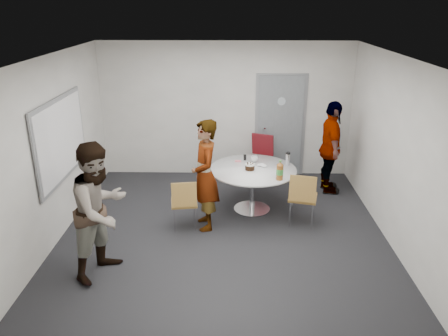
{
  "coord_description": "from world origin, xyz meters",
  "views": [
    {
      "loc": [
        0.12,
        -6.07,
        3.42
      ],
      "look_at": [
        0.01,
        0.25,
        0.98
      ],
      "focal_mm": 35.0,
      "sensor_mm": 36.0,
      "label": 1
    }
  ],
  "objects_px": {
    "chair_near_right": "(303,195)",
    "person_main": "(205,175)",
    "whiteboard": "(61,139)",
    "chair_near_left": "(184,200)",
    "table": "(254,175)",
    "door": "(280,126)",
    "person_left": "(100,210)",
    "person_right": "(331,148)",
    "chair_far": "(260,154)"
  },
  "relations": [
    {
      "from": "door",
      "to": "chair_far",
      "type": "xyz_separation_m",
      "value": [
        -0.41,
        -0.44,
        -0.44
      ]
    },
    {
      "from": "table",
      "to": "chair_near_right",
      "type": "bearing_deg",
      "value": -36.91
    },
    {
      "from": "door",
      "to": "chair_near_left",
      "type": "distance_m",
      "value": 3.02
    },
    {
      "from": "person_main",
      "to": "table",
      "type": "bearing_deg",
      "value": 114.11
    },
    {
      "from": "whiteboard",
      "to": "door",
      "type": "bearing_deg",
      "value": 32.66
    },
    {
      "from": "person_main",
      "to": "person_right",
      "type": "distance_m",
      "value": 2.65
    },
    {
      "from": "person_left",
      "to": "door",
      "type": "bearing_deg",
      "value": -9.58
    },
    {
      "from": "chair_near_left",
      "to": "chair_far",
      "type": "bearing_deg",
      "value": 48.44
    },
    {
      "from": "chair_near_left",
      "to": "person_main",
      "type": "distance_m",
      "value": 0.51
    },
    {
      "from": "door",
      "to": "chair_far",
      "type": "height_order",
      "value": "door"
    },
    {
      "from": "door",
      "to": "person_left",
      "type": "bearing_deg",
      "value": -126.44
    },
    {
      "from": "table",
      "to": "chair_near_right",
      "type": "xyz_separation_m",
      "value": [
        0.74,
        -0.55,
        -0.11
      ]
    },
    {
      "from": "table",
      "to": "chair_near_left",
      "type": "xyz_separation_m",
      "value": [
        -1.12,
        -0.71,
        -0.15
      ]
    },
    {
      "from": "chair_near_right",
      "to": "door",
      "type": "bearing_deg",
      "value": 107.58
    },
    {
      "from": "chair_near_left",
      "to": "person_right",
      "type": "height_order",
      "value": "person_right"
    },
    {
      "from": "person_left",
      "to": "person_right",
      "type": "xyz_separation_m",
      "value": [
        3.5,
        2.7,
        -0.04
      ]
    },
    {
      "from": "table",
      "to": "person_left",
      "type": "bearing_deg",
      "value": -137.79
    },
    {
      "from": "whiteboard",
      "to": "person_main",
      "type": "distance_m",
      "value": 2.25
    },
    {
      "from": "person_right",
      "to": "chair_far",
      "type": "bearing_deg",
      "value": 71.47
    },
    {
      "from": "chair_near_left",
      "to": "person_left",
      "type": "xyz_separation_m",
      "value": [
        -0.94,
        -1.16,
        0.4
      ]
    },
    {
      "from": "person_right",
      "to": "person_left",
      "type": "bearing_deg",
      "value": 128.73
    },
    {
      "from": "table",
      "to": "chair_far",
      "type": "distance_m",
      "value": 1.29
    },
    {
      "from": "table",
      "to": "person_left",
      "type": "distance_m",
      "value": 2.79
    },
    {
      "from": "chair_far",
      "to": "person_main",
      "type": "distance_m",
      "value": 2.13
    },
    {
      "from": "person_left",
      "to": "person_right",
      "type": "distance_m",
      "value": 4.42
    },
    {
      "from": "chair_near_left",
      "to": "person_right",
      "type": "relative_size",
      "value": 0.48
    },
    {
      "from": "chair_near_right",
      "to": "person_main",
      "type": "distance_m",
      "value": 1.57
    },
    {
      "from": "table",
      "to": "person_main",
      "type": "xyz_separation_m",
      "value": [
        -0.8,
        -0.6,
        0.22
      ]
    },
    {
      "from": "chair_far",
      "to": "person_left",
      "type": "bearing_deg",
      "value": 76.71
    },
    {
      "from": "table",
      "to": "person_main",
      "type": "relative_size",
      "value": 0.83
    },
    {
      "from": "door",
      "to": "chair_near_right",
      "type": "bearing_deg",
      "value": -86.27
    },
    {
      "from": "whiteboard",
      "to": "chair_near_left",
      "type": "distance_m",
      "value": 2.08
    },
    {
      "from": "door",
      "to": "chair_near_right",
      "type": "relative_size",
      "value": 2.35
    },
    {
      "from": "chair_near_left",
      "to": "person_left",
      "type": "bearing_deg",
      "value": -137.34
    },
    {
      "from": "chair_near_right",
      "to": "table",
      "type": "bearing_deg",
      "value": 156.93
    },
    {
      "from": "chair_near_left",
      "to": "person_right",
      "type": "xyz_separation_m",
      "value": [
        2.56,
        1.54,
        0.36
      ]
    },
    {
      "from": "person_main",
      "to": "person_right",
      "type": "height_order",
      "value": "person_main"
    },
    {
      "from": "chair_near_left",
      "to": "person_main",
      "type": "xyz_separation_m",
      "value": [
        0.33,
        0.11,
        0.37
      ]
    },
    {
      "from": "whiteboard",
      "to": "chair_near_right",
      "type": "height_order",
      "value": "whiteboard"
    },
    {
      "from": "whiteboard",
      "to": "chair_far",
      "type": "distance_m",
      "value": 3.75
    },
    {
      "from": "chair_near_left",
      "to": "chair_far",
      "type": "relative_size",
      "value": 0.87
    },
    {
      "from": "whiteboard",
      "to": "chair_far",
      "type": "relative_size",
      "value": 1.97
    },
    {
      "from": "whiteboard",
      "to": "table",
      "type": "height_order",
      "value": "whiteboard"
    },
    {
      "from": "door",
      "to": "whiteboard",
      "type": "bearing_deg",
      "value": -147.34
    },
    {
      "from": "door",
      "to": "person_left",
      "type": "xyz_separation_m",
      "value": [
        -2.65,
        -3.59,
        -0.12
      ]
    },
    {
      "from": "person_left",
      "to": "person_right",
      "type": "relative_size",
      "value": 1.05
    },
    {
      "from": "chair_near_left",
      "to": "chair_near_right",
      "type": "relative_size",
      "value": 0.93
    },
    {
      "from": "chair_near_left",
      "to": "chair_near_right",
      "type": "bearing_deg",
      "value": -3.51
    },
    {
      "from": "table",
      "to": "person_main",
      "type": "height_order",
      "value": "person_main"
    },
    {
      "from": "whiteboard",
      "to": "person_main",
      "type": "relative_size",
      "value": 1.08
    }
  ]
}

